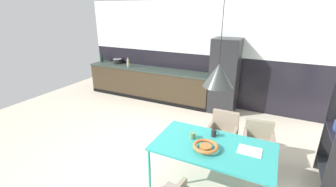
# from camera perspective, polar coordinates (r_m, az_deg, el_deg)

# --- Properties ---
(ground_plane) EXTENTS (9.08, 9.08, 0.00)m
(ground_plane) POSITION_cam_1_polar(r_m,az_deg,el_deg) (4.33, -6.20, -15.57)
(ground_plane) COLOR beige
(back_wall_splashback_dark) EXTENTS (6.98, 0.12, 1.37)m
(back_wall_splashback_dark) POSITION_cam_1_polar(r_m,az_deg,el_deg) (6.54, 7.72, 3.70)
(back_wall_splashback_dark) COLOR black
(back_wall_splashback_dark) RESTS_ON ground
(back_wall_panel_upper) EXTENTS (6.98, 0.12, 1.37)m
(back_wall_panel_upper) POSITION_cam_1_polar(r_m,az_deg,el_deg) (6.29, 8.32, 15.72)
(back_wall_panel_upper) COLOR silver
(back_wall_panel_upper) RESTS_ON back_wall_splashback_dark
(kitchen_counter) EXTENTS (3.79, 0.63, 0.90)m
(kitchen_counter) POSITION_cam_1_polar(r_m,az_deg,el_deg) (6.88, -4.96, 2.60)
(kitchen_counter) COLOR #372C1D
(kitchen_counter) RESTS_ON ground
(refrigerator_column) EXTENTS (0.65, 0.60, 1.87)m
(refrigerator_column) POSITION_cam_1_polar(r_m,az_deg,el_deg) (5.95, 13.76, 4.12)
(refrigerator_column) COLOR #232326
(refrigerator_column) RESTS_ON ground
(dining_table) EXTENTS (1.66, 0.95, 0.72)m
(dining_table) POSITION_cam_1_polar(r_m,az_deg,el_deg) (3.38, 11.06, -13.20)
(dining_table) COLOR teal
(dining_table) RESTS_ON ground
(armchair_by_stool) EXTENTS (0.49, 0.47, 0.82)m
(armchair_by_stool) POSITION_cam_1_polar(r_m,az_deg,el_deg) (4.25, 13.49, -8.56)
(armchair_by_stool) COLOR gray
(armchair_by_stool) RESTS_ON ground
(armchair_corner_seat) EXTENTS (0.54, 0.52, 0.75)m
(armchair_corner_seat) POSITION_cam_1_polar(r_m,az_deg,el_deg) (4.24, 21.45, -10.13)
(armchair_corner_seat) COLOR gray
(armchair_corner_seat) RESTS_ON ground
(fruit_bowl) EXTENTS (0.35, 0.35, 0.08)m
(fruit_bowl) POSITION_cam_1_polar(r_m,az_deg,el_deg) (3.24, 9.26, -12.83)
(fruit_bowl) COLOR #B2662D
(fruit_bowl) RESTS_ON dining_table
(open_book) EXTENTS (0.31, 0.24, 0.02)m
(open_book) POSITION_cam_1_polar(r_m,az_deg,el_deg) (3.38, 19.52, -13.21)
(open_book) COLOR white
(open_book) RESTS_ON dining_table
(mug_short_terracotta) EXTENTS (0.12, 0.08, 0.10)m
(mug_short_terracotta) POSITION_cam_1_polar(r_m,az_deg,el_deg) (3.57, 11.31, -9.60)
(mug_short_terracotta) COLOR black
(mug_short_terracotta) RESTS_ON dining_table
(mug_white_ceramic) EXTENTS (0.13, 0.09, 0.09)m
(mug_white_ceramic) POSITION_cam_1_polar(r_m,az_deg,el_deg) (3.47, 6.08, -10.28)
(mug_white_ceramic) COLOR #5B8456
(mug_white_ceramic) RESTS_ON dining_table
(cooking_pot) EXTENTS (0.27, 0.27, 0.17)m
(cooking_pot) POSITION_cam_1_polar(r_m,az_deg,el_deg) (7.49, -12.37, 7.81)
(cooking_pot) COLOR black
(cooking_pot) RESTS_ON kitchen_counter
(bottle_oil_tall) EXTENTS (0.07, 0.07, 0.30)m
(bottle_oil_tall) POSITION_cam_1_polar(r_m,az_deg,el_deg) (7.84, -16.04, 8.39)
(bottle_oil_tall) COLOR #0F3319
(bottle_oil_tall) RESTS_ON kitchen_counter
(bottle_vinegar_dark) EXTENTS (0.07, 0.07, 0.27)m
(bottle_vinegar_dark) POSITION_cam_1_polar(r_m,az_deg,el_deg) (7.00, -9.85, 7.45)
(bottle_vinegar_dark) COLOR tan
(bottle_vinegar_dark) RESTS_ON kitchen_counter
(pendant_lamp_over_table_near) EXTENTS (0.38, 0.38, 1.08)m
(pendant_lamp_over_table_near) POSITION_cam_1_polar(r_m,az_deg,el_deg) (2.92, 12.35, 4.44)
(pendant_lamp_over_table_near) COLOR black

